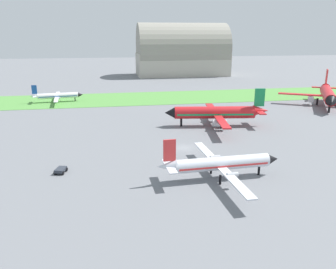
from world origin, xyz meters
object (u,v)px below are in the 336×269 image
(airplane_foreground_turboprop, at_px, (220,163))
(baggage_cart_near_gate, at_px, (61,170))
(airplane_taxiing_turboprop, at_px, (57,96))
(airplane_midfield_jet, at_px, (217,113))
(airplane_parked_jet_far, at_px, (328,94))

(airplane_foreground_turboprop, relative_size, baggage_cart_near_gate, 9.30)
(baggage_cart_near_gate, bearing_deg, airplane_taxiing_turboprop, -156.46)
(airplane_foreground_turboprop, bearing_deg, baggage_cart_near_gate, 162.96)
(airplane_taxiing_turboprop, height_order, airplane_midfield_jet, airplane_midfield_jet)
(airplane_taxiing_turboprop, xyz_separation_m, airplane_midfield_jet, (47.38, -42.32, 1.29))
(airplane_foreground_turboprop, bearing_deg, airplane_taxiing_turboprop, 113.89)
(airplane_parked_jet_far, height_order, airplane_midfield_jet, airplane_parked_jet_far)
(airplane_taxiing_turboprop, distance_m, airplane_foreground_turboprop, 84.63)
(airplane_parked_jet_far, bearing_deg, airplane_taxiing_turboprop, -74.08)
(airplane_foreground_turboprop, xyz_separation_m, baggage_cart_near_gate, (-27.51, 7.31, -2.24))
(airplane_foreground_turboprop, distance_m, baggage_cart_near_gate, 28.55)
(airplane_taxiing_turboprop, height_order, airplane_foreground_turboprop, airplane_foreground_turboprop)
(airplane_taxiing_turboprop, distance_m, baggage_cart_near_gate, 69.42)
(airplane_taxiing_turboprop, xyz_separation_m, baggage_cart_near_gate, (9.66, -68.72, -1.82))
(airplane_parked_jet_far, bearing_deg, baggage_cart_near_gate, -31.52)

